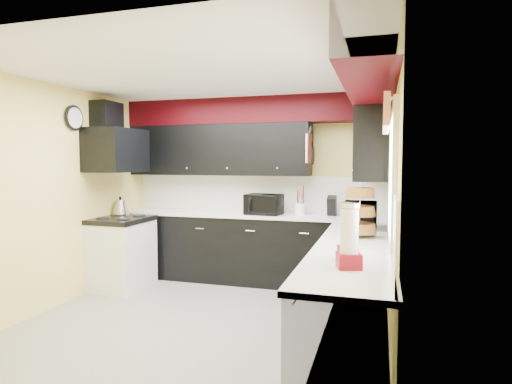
% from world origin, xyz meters
% --- Properties ---
extents(ground, '(3.60, 3.60, 0.00)m').
position_xyz_m(ground, '(0.00, 0.00, 0.00)').
color(ground, gray).
rests_on(ground, ground).
extents(wall_back, '(3.60, 0.06, 2.50)m').
position_xyz_m(wall_back, '(0.00, 1.80, 1.25)').
color(wall_back, '#E0C666').
rests_on(wall_back, ground).
extents(wall_right, '(0.06, 3.60, 2.50)m').
position_xyz_m(wall_right, '(1.80, 0.00, 1.25)').
color(wall_right, '#E0C666').
rests_on(wall_right, ground).
extents(wall_left, '(0.06, 3.60, 2.50)m').
position_xyz_m(wall_left, '(-1.80, 0.00, 1.25)').
color(wall_left, '#E0C666').
rests_on(wall_left, ground).
extents(ceiling, '(3.60, 3.60, 0.06)m').
position_xyz_m(ceiling, '(0.00, 0.00, 2.50)').
color(ceiling, white).
rests_on(ceiling, wall_back).
extents(cab_back, '(3.60, 0.60, 0.90)m').
position_xyz_m(cab_back, '(0.00, 1.50, 0.45)').
color(cab_back, black).
rests_on(cab_back, ground).
extents(cab_right, '(0.60, 3.00, 0.90)m').
position_xyz_m(cab_right, '(1.50, -0.30, 0.45)').
color(cab_right, black).
rests_on(cab_right, ground).
extents(counter_back, '(3.62, 0.64, 0.04)m').
position_xyz_m(counter_back, '(0.00, 1.50, 0.92)').
color(counter_back, white).
rests_on(counter_back, cab_back).
extents(counter_right, '(0.64, 3.02, 0.04)m').
position_xyz_m(counter_right, '(1.50, -0.30, 0.92)').
color(counter_right, white).
rests_on(counter_right, cab_right).
extents(splash_back, '(3.60, 0.02, 0.50)m').
position_xyz_m(splash_back, '(0.00, 1.79, 1.19)').
color(splash_back, white).
rests_on(splash_back, counter_back).
extents(splash_right, '(0.02, 3.60, 0.50)m').
position_xyz_m(splash_right, '(1.79, 0.00, 1.19)').
color(splash_right, white).
rests_on(splash_right, counter_right).
extents(upper_back, '(2.60, 0.35, 0.70)m').
position_xyz_m(upper_back, '(-0.50, 1.62, 1.80)').
color(upper_back, black).
rests_on(upper_back, wall_back).
extents(upper_right, '(0.35, 1.80, 0.70)m').
position_xyz_m(upper_right, '(1.62, 0.90, 1.80)').
color(upper_right, black).
rests_on(upper_right, wall_right).
extents(soffit_back, '(3.60, 0.36, 0.35)m').
position_xyz_m(soffit_back, '(0.00, 1.62, 2.33)').
color(soffit_back, black).
rests_on(soffit_back, wall_back).
extents(soffit_right, '(0.36, 3.24, 0.35)m').
position_xyz_m(soffit_right, '(1.62, -0.18, 2.33)').
color(soffit_right, black).
rests_on(soffit_right, wall_right).
extents(stove, '(0.60, 0.75, 0.86)m').
position_xyz_m(stove, '(-1.50, 0.75, 0.43)').
color(stove, white).
rests_on(stove, ground).
extents(cooktop, '(0.62, 0.77, 0.06)m').
position_xyz_m(cooktop, '(-1.50, 0.75, 0.89)').
color(cooktop, black).
rests_on(cooktop, stove).
extents(hood, '(0.50, 0.78, 0.55)m').
position_xyz_m(hood, '(-1.55, 0.75, 1.78)').
color(hood, black).
rests_on(hood, wall_left).
extents(hood_duct, '(0.24, 0.40, 0.40)m').
position_xyz_m(hood_duct, '(-1.68, 0.75, 2.20)').
color(hood_duct, black).
rests_on(hood_duct, wall_left).
extents(window, '(0.03, 0.86, 0.96)m').
position_xyz_m(window, '(1.79, -0.90, 1.55)').
color(window, white).
rests_on(window, wall_right).
extents(valance, '(0.04, 0.88, 0.20)m').
position_xyz_m(valance, '(1.73, -0.90, 1.95)').
color(valance, red).
rests_on(valance, wall_right).
extents(pan_top, '(0.03, 0.22, 0.40)m').
position_xyz_m(pan_top, '(0.82, 1.55, 2.00)').
color(pan_top, black).
rests_on(pan_top, upper_back).
extents(pan_mid, '(0.03, 0.28, 0.46)m').
position_xyz_m(pan_mid, '(0.82, 1.42, 1.75)').
color(pan_mid, black).
rests_on(pan_mid, upper_back).
extents(pan_low, '(0.03, 0.24, 0.42)m').
position_xyz_m(pan_low, '(0.82, 1.68, 1.72)').
color(pan_low, black).
rests_on(pan_low, upper_back).
extents(cut_board, '(0.03, 0.26, 0.35)m').
position_xyz_m(cut_board, '(0.83, 1.30, 1.80)').
color(cut_board, white).
rests_on(cut_board, upper_back).
extents(baskets, '(0.27, 0.27, 0.50)m').
position_xyz_m(baskets, '(1.52, 0.05, 1.18)').
color(baskets, brown).
rests_on(baskets, upper_right).
extents(clock, '(0.03, 0.30, 0.30)m').
position_xyz_m(clock, '(-1.77, 0.25, 2.15)').
color(clock, black).
rests_on(clock, wall_left).
extents(deco_plate, '(0.03, 0.24, 0.24)m').
position_xyz_m(deco_plate, '(1.77, -0.35, 2.25)').
color(deco_plate, white).
rests_on(deco_plate, wall_right).
extents(toaster_oven, '(0.50, 0.43, 0.27)m').
position_xyz_m(toaster_oven, '(0.22, 1.43, 1.07)').
color(toaster_oven, black).
rests_on(toaster_oven, counter_back).
extents(microwave, '(0.34, 0.50, 0.27)m').
position_xyz_m(microwave, '(1.50, 0.60, 1.08)').
color(microwave, black).
rests_on(microwave, counter_right).
extents(utensil_crock, '(0.18, 0.18, 0.15)m').
position_xyz_m(utensil_crock, '(0.69, 1.54, 1.02)').
color(utensil_crock, white).
rests_on(utensil_crock, counter_back).
extents(knife_block, '(0.11, 0.16, 0.25)m').
position_xyz_m(knife_block, '(1.10, 1.55, 1.06)').
color(knife_block, black).
rests_on(knife_block, counter_back).
extents(kettle, '(0.29, 0.29, 0.20)m').
position_xyz_m(kettle, '(-1.67, 0.99, 1.02)').
color(kettle, '#A3A3A8').
rests_on(kettle, cooktop).
extents(dispenser_a, '(0.16, 0.16, 0.37)m').
position_xyz_m(dispenser_a, '(1.49, -0.97, 1.12)').
color(dispenser_a, '#560C09').
rests_on(dispenser_a, counter_right).
extents(dispenser_b, '(0.18, 0.18, 0.41)m').
position_xyz_m(dispenser_b, '(1.51, -1.20, 1.14)').
color(dispenser_b, maroon).
rests_on(dispenser_b, counter_right).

